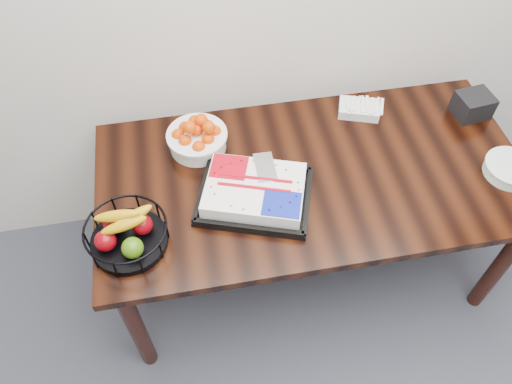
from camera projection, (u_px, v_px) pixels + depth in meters
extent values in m
cube|color=black|center=(313.00, 176.00, 2.10)|extent=(1.80, 0.90, 0.04)
cylinder|color=black|center=(136.00, 327.00, 2.08)|extent=(0.07, 0.07, 0.71)
cylinder|color=black|center=(131.00, 191.00, 2.53)|extent=(0.07, 0.07, 0.71)
cylinder|color=black|center=(500.00, 265.00, 2.26)|extent=(0.07, 0.07, 0.71)
cylinder|color=black|center=(435.00, 148.00, 2.71)|extent=(0.07, 0.07, 0.71)
cube|color=black|center=(255.00, 197.00, 2.00)|extent=(0.53, 0.47, 0.02)
cube|color=white|center=(255.00, 190.00, 1.96)|extent=(0.46, 0.40, 0.07)
cube|color=#A60313|center=(223.00, 174.00, 1.97)|extent=(0.18, 0.16, 0.00)
cube|color=#0D1C92|center=(288.00, 196.00, 1.90)|extent=(0.18, 0.16, 0.00)
cube|color=silver|center=(257.00, 165.00, 1.99)|extent=(0.08, 0.15, 0.00)
cylinder|color=white|center=(198.00, 141.00, 2.15)|extent=(0.24, 0.24, 0.08)
cylinder|color=white|center=(197.00, 135.00, 2.12)|extent=(0.26, 0.26, 0.01)
cylinder|color=black|center=(130.00, 241.00, 1.86)|extent=(0.29, 0.29, 0.03)
torus|color=black|center=(125.00, 228.00, 1.79)|extent=(0.31, 0.31, 0.01)
cylinder|color=white|center=(510.00, 170.00, 2.07)|extent=(0.21, 0.21, 0.05)
cylinder|color=white|center=(512.00, 165.00, 2.05)|extent=(0.21, 0.21, 0.01)
cube|color=silver|center=(359.00, 109.00, 2.29)|extent=(0.21, 0.17, 0.05)
cube|color=black|center=(473.00, 105.00, 2.26)|extent=(0.17, 0.15, 0.11)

